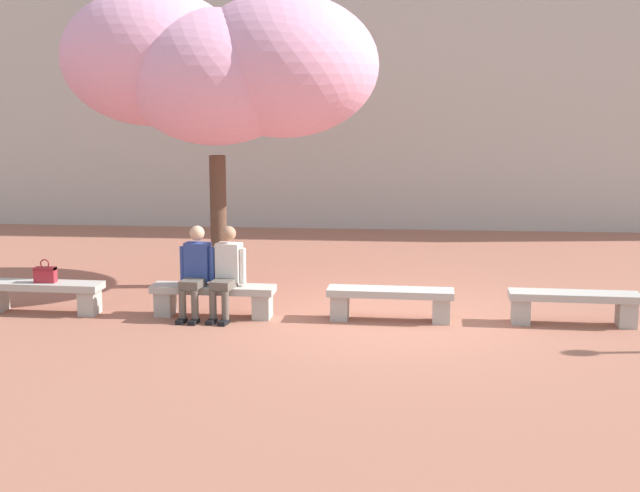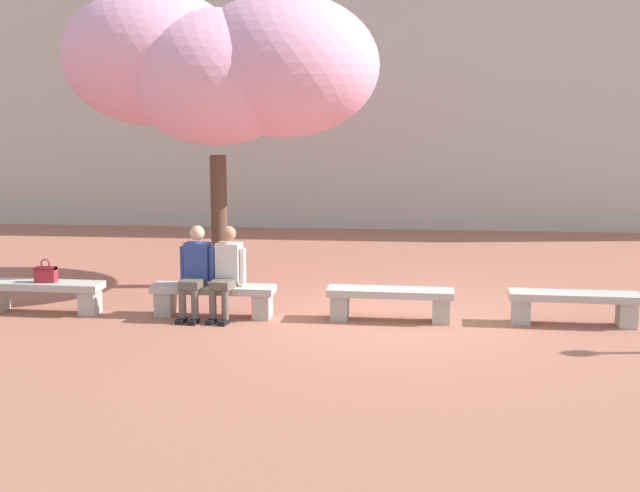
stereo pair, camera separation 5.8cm
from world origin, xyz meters
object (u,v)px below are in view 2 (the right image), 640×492
at_px(stone_bench_center, 390,299).
at_px(stone_bench_near_east, 574,303).
at_px(stone_bench_west_end, 43,292).
at_px(person_seated_left, 196,268).
at_px(cherry_tree_main, 223,67).
at_px(handbag, 46,273).
at_px(person_seated_right, 227,269).
at_px(stone_bench_near_west, 213,296).

distance_m(stone_bench_center, stone_bench_near_east, 2.49).
distance_m(stone_bench_west_end, stone_bench_center, 4.98).
distance_m(person_seated_left, cherry_tree_main, 3.54).
xyz_separation_m(stone_bench_west_end, handbag, (0.06, -0.02, 0.28)).
relative_size(person_seated_left, person_seated_right, 1.00).
relative_size(stone_bench_near_west, cherry_tree_main, 0.35).
height_order(stone_bench_near_east, person_seated_right, person_seated_right).
xyz_separation_m(stone_bench_center, person_seated_right, (-2.28, -0.05, 0.40)).
distance_m(stone_bench_west_end, person_seated_left, 2.29).
xyz_separation_m(stone_bench_near_west, handbag, (-2.42, -0.02, 0.28)).
height_order(stone_bench_near_east, cherry_tree_main, cherry_tree_main).
relative_size(stone_bench_center, stone_bench_near_east, 1.00).
relative_size(stone_bench_near_east, handbag, 5.19).
bearing_deg(cherry_tree_main, handbag, -136.18).
bearing_deg(stone_bench_near_east, cherry_tree_main, 157.99).
distance_m(person_seated_left, handbag, 2.20).
bearing_deg(stone_bench_near_west, person_seated_left, -167.13).
bearing_deg(stone_bench_near_east, stone_bench_near_west, 180.00).
xyz_separation_m(stone_bench_west_end, person_seated_left, (2.26, -0.05, 0.40)).
bearing_deg(cherry_tree_main, stone_bench_near_west, -84.04).
xyz_separation_m(person_seated_left, handbag, (-2.19, 0.04, -0.12)).
height_order(person_seated_left, cherry_tree_main, cherry_tree_main).
xyz_separation_m(handbag, cherry_tree_main, (2.20, 2.12, 2.93)).
bearing_deg(cherry_tree_main, stone_bench_near_east, -22.01).
height_order(stone_bench_center, person_seated_left, person_seated_left).
bearing_deg(stone_bench_west_end, stone_bench_center, 0.00).
bearing_deg(cherry_tree_main, stone_bench_center, -37.80).
bearing_deg(person_seated_left, stone_bench_west_end, 178.65).
bearing_deg(handbag, stone_bench_center, 0.18).
height_order(stone_bench_center, handbag, handbag).
height_order(stone_bench_near_west, person_seated_left, person_seated_left).
relative_size(stone_bench_center, person_seated_left, 1.36).
bearing_deg(person_seated_right, stone_bench_near_east, 0.63).
relative_size(stone_bench_west_end, person_seated_left, 1.36).
bearing_deg(stone_bench_center, stone_bench_near_west, 180.00).
bearing_deg(stone_bench_west_end, stone_bench_near_east, 0.00).
bearing_deg(handbag, stone_bench_west_end, 166.31).
relative_size(person_seated_left, handbag, 3.81).
relative_size(stone_bench_near_west, handbag, 5.19).
distance_m(stone_bench_near_west, cherry_tree_main, 3.84).
bearing_deg(cherry_tree_main, person_seated_left, -90.35).
relative_size(person_seated_right, cherry_tree_main, 0.26).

